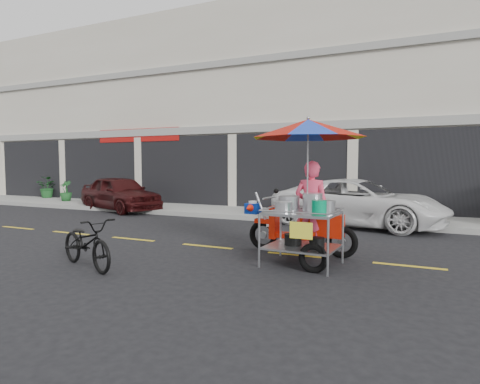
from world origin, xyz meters
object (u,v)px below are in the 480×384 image
at_px(maroon_sedan, 120,193).
at_px(near_bicycle, 87,243).
at_px(white_pickup, 359,203).
at_px(food_vendor_rig, 307,171).

xyz_separation_m(maroon_sedan, near_bicycle, (5.25, -6.82, -0.23)).
height_order(maroon_sedan, near_bicycle, maroon_sedan).
height_order(white_pickup, near_bicycle, white_pickup).
height_order(near_bicycle, food_vendor_rig, food_vendor_rig).
relative_size(maroon_sedan, food_vendor_rig, 1.50).
bearing_deg(food_vendor_rig, white_pickup, 90.14).
bearing_deg(food_vendor_rig, maroon_sedan, 153.96).
bearing_deg(near_bicycle, food_vendor_rig, -37.96).
bearing_deg(white_pickup, maroon_sedan, 98.95).
xyz_separation_m(white_pickup, near_bicycle, (-3.51, -6.73, -0.24)).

